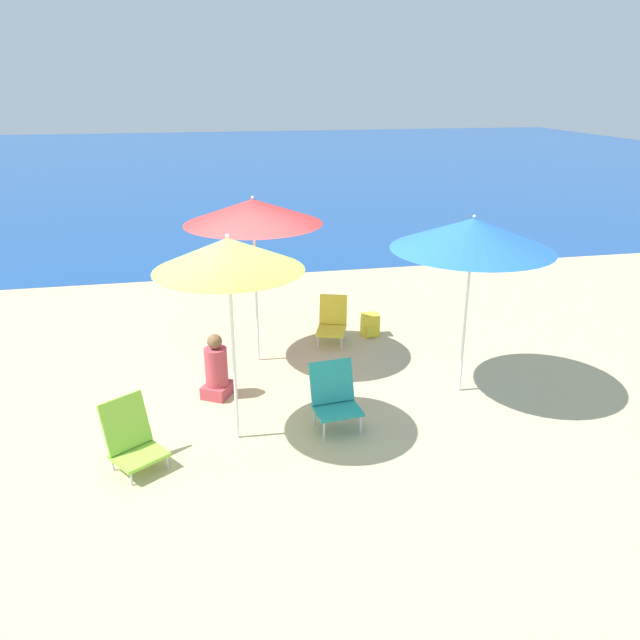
% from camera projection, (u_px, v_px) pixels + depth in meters
% --- Properties ---
extents(ground_plane, '(60.00, 60.00, 0.00)m').
position_uv_depth(ground_plane, '(232.00, 417.00, 7.42)').
color(ground_plane, '#C6B284').
extents(sea_water, '(60.00, 40.00, 0.01)m').
position_uv_depth(sea_water, '(196.00, 162.00, 30.99)').
color(sea_water, '#19478C').
rests_on(sea_water, ground).
extents(beach_umbrella_red, '(1.84, 1.84, 2.35)m').
position_uv_depth(beach_umbrella_red, '(253.00, 212.00, 8.19)').
color(beach_umbrella_red, white).
rests_on(beach_umbrella_red, ground).
extents(beach_umbrella_blue, '(1.95, 1.95, 2.29)m').
position_uv_depth(beach_umbrella_blue, '(473.00, 234.00, 7.33)').
color(beach_umbrella_blue, white).
rests_on(beach_umbrella_blue, ground).
extents(beach_umbrella_lime, '(1.54, 1.54, 2.33)m').
position_uv_depth(beach_umbrella_lime, '(228.00, 255.00, 6.24)').
color(beach_umbrella_lime, white).
rests_on(beach_umbrella_lime, ground).
extents(beach_chair_teal, '(0.56, 0.56, 0.76)m').
position_uv_depth(beach_chair_teal, '(334.00, 395.00, 7.11)').
color(beach_chair_teal, silver).
rests_on(beach_chair_teal, ground).
extents(beach_chair_lime, '(0.69, 0.70, 0.73)m').
position_uv_depth(beach_chair_lime, '(132.00, 438.00, 6.39)').
color(beach_chair_lime, silver).
rests_on(beach_chair_lime, ground).
extents(beach_chair_yellow, '(0.58, 0.68, 0.69)m').
position_uv_depth(beach_chair_yellow, '(332.00, 321.00, 9.50)').
color(beach_chair_yellow, silver).
rests_on(beach_chair_yellow, ground).
extents(person_seated_near, '(0.46, 0.48, 0.84)m').
position_uv_depth(person_seated_near, '(217.00, 371.00, 7.81)').
color(person_seated_near, '#BF3F4C').
rests_on(person_seated_near, ground).
extents(backpack_yellow, '(0.26, 0.25, 0.36)m').
position_uv_depth(backpack_yellow, '(370.00, 325.00, 9.75)').
color(backpack_yellow, yellow).
rests_on(backpack_yellow, ground).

